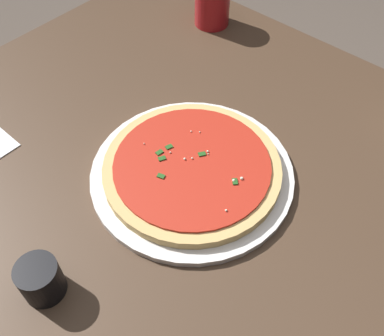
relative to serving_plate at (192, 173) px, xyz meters
The scene contains 6 objects.
ground_plane 0.74m from the serving_plate, 49.23° to the left, with size 5.00×5.00×0.00m, color brown.
restaurant_table 0.13m from the serving_plate, 49.23° to the left, with size 1.13×0.92×0.74m.
serving_plate is the anchor object (origin of this frame).
pizza 0.02m from the serving_plate, 39.47° to the right, with size 0.29×0.29×0.02m.
cup_tall_drink 0.46m from the serving_plate, 125.78° to the left, with size 0.08×0.08×0.11m, color #B2191E.
cup_small_sauce 0.28m from the serving_plate, 93.66° to the right, with size 0.06×0.06×0.06m, color black.
Camera 1 is at (0.29, -0.36, 1.31)m, focal length 41.31 mm.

